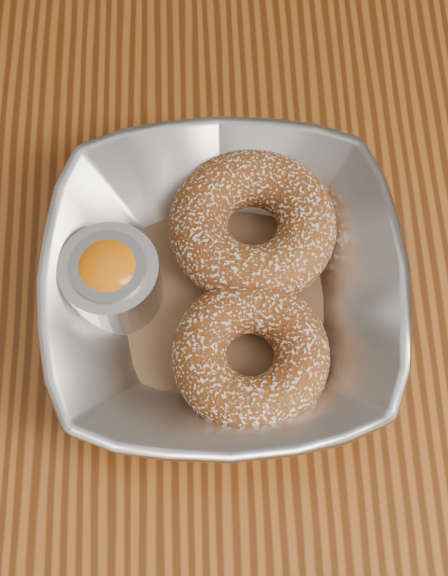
{
  "coord_description": "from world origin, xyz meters",
  "views": [
    {
      "loc": [
        -0.09,
        -0.23,
        1.23
      ],
      "look_at": [
        -0.08,
        -0.05,
        0.78
      ],
      "focal_mm": 50.0,
      "sensor_mm": 36.0,
      "label": 1
    }
  ],
  "objects_px": {
    "donut_back": "(252,225)",
    "ramekin": "(111,278)",
    "serving_bowl": "(224,290)",
    "donut_front": "(250,355)",
    "table": "(329,293)"
  },
  "relations": [
    {
      "from": "donut_back",
      "to": "ramekin",
      "type": "xyz_separation_m",
      "value": [
        -0.09,
        -0.03,
        0.0
      ]
    },
    {
      "from": "donut_back",
      "to": "serving_bowl",
      "type": "bearing_deg",
      "value": -114.49
    },
    {
      "from": "serving_bowl",
      "to": "donut_front",
      "type": "relative_size",
      "value": 2.32
    },
    {
      "from": "table",
      "to": "serving_bowl",
      "type": "height_order",
      "value": "serving_bowl"
    },
    {
      "from": "table",
      "to": "serving_bowl",
      "type": "distance_m",
      "value": 0.16
    },
    {
      "from": "serving_bowl",
      "to": "donut_front",
      "type": "distance_m",
      "value": 0.04
    },
    {
      "from": "table",
      "to": "ramekin",
      "type": "relative_size",
      "value": 19.97
    },
    {
      "from": "donut_back",
      "to": "donut_front",
      "type": "xyz_separation_m",
      "value": [
        -0.01,
        -0.08,
        -0.0
      ]
    },
    {
      "from": "table",
      "to": "donut_back",
      "type": "relative_size",
      "value": 11.37
    },
    {
      "from": "ramekin",
      "to": "donut_back",
      "type": "bearing_deg",
      "value": 21.64
    },
    {
      "from": "serving_bowl",
      "to": "ramekin",
      "type": "bearing_deg",
      "value": 173.47
    },
    {
      "from": "donut_back",
      "to": "ramekin",
      "type": "distance_m",
      "value": 0.09
    },
    {
      "from": "donut_front",
      "to": "ramekin",
      "type": "bearing_deg",
      "value": 148.95
    },
    {
      "from": "table",
      "to": "ramekin",
      "type": "distance_m",
      "value": 0.2
    },
    {
      "from": "table",
      "to": "serving_bowl",
      "type": "xyz_separation_m",
      "value": [
        -0.08,
        -0.05,
        0.13
      ]
    }
  ]
}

